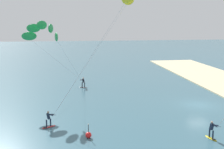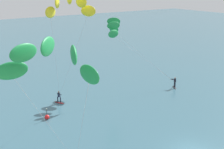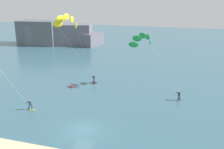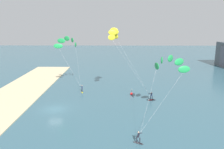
{
  "view_description": "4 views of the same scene",
  "coord_description": "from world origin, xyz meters",
  "px_view_note": "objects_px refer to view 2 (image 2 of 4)",
  "views": [
    {
      "loc": [
        -33.78,
        16.12,
        10.61
      ],
      "look_at": [
        0.43,
        11.05,
        4.17
      ],
      "focal_mm": 46.8,
      "sensor_mm": 36.0,
      "label": 1
    },
    {
      "loc": [
        -20.34,
        -16.1,
        15.3
      ],
      "look_at": [
        -0.9,
        12.24,
        4.76
      ],
      "focal_mm": 47.96,
      "sensor_mm": 36.0,
      "label": 2
    },
    {
      "loc": [
        12.17,
        -27.39,
        17.19
      ],
      "look_at": [
        1.12,
        9.96,
        4.92
      ],
      "focal_mm": 40.27,
      "sensor_mm": 36.0,
      "label": 3
    },
    {
      "loc": [
        38.85,
        10.89,
        15.3
      ],
      "look_at": [
        -0.23,
        10.42,
        6.45
      ],
      "focal_mm": 36.56,
      "sensor_mm": 36.0,
      "label": 4
    }
  ],
  "objects_px": {
    "marker_buoy": "(47,117)",
    "kitesurfer_far_out": "(116,29)",
    "kitesurfer_nearshore": "(69,11)",
    "kitesurfer_mid_water": "(50,65)"
  },
  "relations": [
    {
      "from": "kitesurfer_nearshore",
      "to": "kitesurfer_mid_water",
      "type": "distance_m",
      "value": 13.16
    },
    {
      "from": "kitesurfer_nearshore",
      "to": "marker_buoy",
      "type": "xyz_separation_m",
      "value": [
        -1.67,
        3.51,
        -12.38
      ]
    },
    {
      "from": "kitesurfer_nearshore",
      "to": "kitesurfer_mid_water",
      "type": "xyz_separation_m",
      "value": [
        -6.86,
        -11.06,
        -2.01
      ]
    },
    {
      "from": "kitesurfer_mid_water",
      "to": "marker_buoy",
      "type": "bearing_deg",
      "value": 70.39
    },
    {
      "from": "kitesurfer_far_out",
      "to": "kitesurfer_nearshore",
      "type": "bearing_deg",
      "value": -144.58
    },
    {
      "from": "marker_buoy",
      "to": "kitesurfer_far_out",
      "type": "bearing_deg",
      "value": 19.47
    },
    {
      "from": "kitesurfer_nearshore",
      "to": "kitesurfer_far_out",
      "type": "xyz_separation_m",
      "value": [
        11.46,
        8.15,
        -3.71
      ]
    },
    {
      "from": "kitesurfer_far_out",
      "to": "marker_buoy",
      "type": "distance_m",
      "value": 16.4
    },
    {
      "from": "kitesurfer_mid_water",
      "to": "marker_buoy",
      "type": "relative_size",
      "value": 8.97
    },
    {
      "from": "kitesurfer_nearshore",
      "to": "marker_buoy",
      "type": "distance_m",
      "value": 12.97
    }
  ]
}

